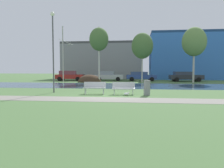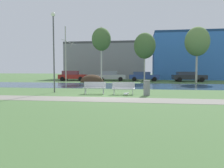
% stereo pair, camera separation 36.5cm
% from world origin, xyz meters
% --- Properties ---
extents(ground_plane, '(120.00, 120.00, 0.00)m').
position_xyz_m(ground_plane, '(0.00, 10.00, 0.00)').
color(ground_plane, '#4C703D').
extents(paved_path_strip, '(60.00, 2.07, 0.01)m').
position_xyz_m(paved_path_strip, '(0.00, -1.88, 0.01)').
color(paved_path_strip, gray).
rests_on(paved_path_strip, ground).
extents(river_band, '(80.00, 8.12, 0.01)m').
position_xyz_m(river_band, '(0.00, 9.20, 0.00)').
color(river_band, '#284256').
rests_on(river_band, ground).
extents(soil_mound, '(3.24, 2.77, 2.09)m').
position_xyz_m(soil_mound, '(-4.64, 15.14, 0.00)').
color(soil_mound, '#423021').
rests_on(soil_mound, ground).
extents(bench_left, '(1.62, 0.64, 0.87)m').
position_xyz_m(bench_left, '(-1.05, 0.89, 0.47)').
color(bench_left, '#B2B5B7').
rests_on(bench_left, ground).
extents(bench_right, '(1.62, 0.64, 0.87)m').
position_xyz_m(bench_right, '(1.04, 0.89, 0.47)').
color(bench_right, '#B2B5B7').
rests_on(bench_right, ground).
extents(trash_bin, '(0.47, 0.47, 1.03)m').
position_xyz_m(trash_bin, '(2.67, 0.61, 0.54)').
color(trash_bin, gray).
rests_on(trash_bin, ground).
extents(seagull, '(0.43, 0.16, 0.26)m').
position_xyz_m(seagull, '(1.30, 0.15, 0.13)').
color(seagull, white).
rests_on(seagull, ground).
extents(streetlamp, '(0.32, 0.32, 6.09)m').
position_xyz_m(streetlamp, '(-4.35, 1.50, 3.99)').
color(streetlamp, '#4C4C51').
rests_on(streetlamp, ground).
extents(birch_far_left, '(1.60, 2.84, 7.76)m').
position_xyz_m(birch_far_left, '(-8.44, 15.37, 3.97)').
color(birch_far_left, '#BCB7A8').
rests_on(birch_far_left, ground).
extents(birch_left, '(2.58, 2.58, 7.44)m').
position_xyz_m(birch_left, '(-3.26, 14.90, 5.78)').
color(birch_left, beige).
rests_on(birch_left, ground).
extents(birch_center_left, '(2.87, 2.87, 6.62)m').
position_xyz_m(birch_center_left, '(2.54, 15.38, 4.88)').
color(birch_center_left, beige).
rests_on(birch_center_left, ground).
extents(birch_center, '(3.15, 3.15, 7.26)m').
position_xyz_m(birch_center, '(9.28, 15.61, 5.35)').
color(birch_center, '#BCB7A8').
rests_on(birch_center, ground).
extents(parked_van_nearest_red, '(4.31, 2.31, 1.54)m').
position_xyz_m(parked_van_nearest_red, '(-8.50, 18.17, 0.80)').
color(parked_van_nearest_red, maroon).
rests_on(parked_van_nearest_red, ground).
extents(parked_sedan_second_silver, '(4.48, 2.36, 1.47)m').
position_xyz_m(parked_sedan_second_silver, '(-2.57, 18.63, 0.78)').
color(parked_sedan_second_silver, '#B2B5BC').
rests_on(parked_sedan_second_silver, ground).
extents(parked_hatch_third_blue, '(4.56, 2.28, 1.39)m').
position_xyz_m(parked_hatch_third_blue, '(2.38, 18.85, 0.75)').
color(parked_hatch_third_blue, '#2D4793').
rests_on(parked_hatch_third_blue, ground).
extents(parked_wagon_fourth_dark, '(4.78, 2.31, 1.42)m').
position_xyz_m(parked_wagon_fourth_dark, '(8.80, 18.34, 0.76)').
color(parked_wagon_fourth_dark, '#282B30').
rests_on(parked_wagon_fourth_dark, ground).
extents(building_grey_warehouse, '(14.70, 6.63, 6.75)m').
position_xyz_m(building_grey_warehouse, '(-4.74, 27.26, 3.37)').
color(building_grey_warehouse, gray).
rests_on(building_grey_warehouse, ground).
extents(building_blue_store, '(16.92, 8.11, 8.15)m').
position_xyz_m(building_blue_store, '(12.60, 26.63, 4.07)').
color(building_blue_store, '#3870C6').
rests_on(building_blue_store, ground).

